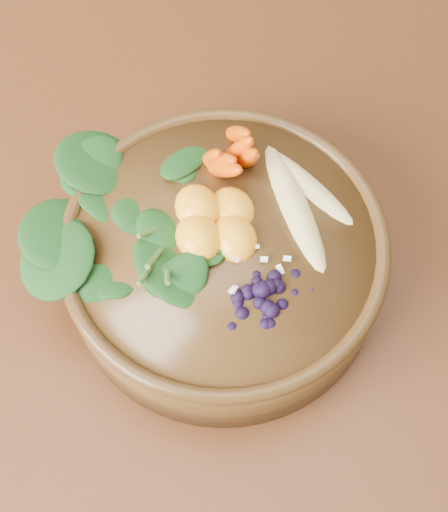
{
  "coord_description": "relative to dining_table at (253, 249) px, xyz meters",
  "views": [
    {
      "loc": [
        -0.18,
        -0.35,
        1.39
      ],
      "look_at": [
        -0.06,
        -0.07,
        0.8
      ],
      "focal_mm": 50.0,
      "sensor_mm": 36.0,
      "label": 1
    }
  ],
  "objects": [
    {
      "name": "banana_halves",
      "position": [
        0.02,
        -0.05,
        0.19
      ],
      "size": [
        0.08,
        0.17,
        0.03
      ],
      "rotation": [
        0.0,
        0.0,
        0.16
      ],
      "color": "#E0CC84",
      "rests_on": "stoneware_bowl"
    },
    {
      "name": "stoneware_bowl",
      "position": [
        -0.06,
        -0.07,
        0.13
      ],
      "size": [
        0.34,
        0.34,
        0.08
      ],
      "primitive_type": "cylinder",
      "rotation": [
        0.0,
        0.0,
        0.16
      ],
      "color": "#4A3014",
      "rests_on": "dining_table"
    },
    {
      "name": "kale_heap",
      "position": [
        -0.12,
        -0.01,
        0.2
      ],
      "size": [
        0.22,
        0.2,
        0.05
      ],
      "primitive_type": null,
      "rotation": [
        0.0,
        0.0,
        0.16
      ],
      "color": "#174618",
      "rests_on": "stoneware_bowl"
    },
    {
      "name": "blueberry_pile",
      "position": [
        -0.05,
        -0.13,
        0.19
      ],
      "size": [
        0.15,
        0.12,
        0.04
      ],
      "primitive_type": null,
      "rotation": [
        0.0,
        0.0,
        0.16
      ],
      "color": "black",
      "rests_on": "stoneware_bowl"
    },
    {
      "name": "carrot_cluster",
      "position": [
        -0.02,
        0.02,
        0.21
      ],
      "size": [
        0.07,
        0.07,
        0.08
      ],
      "primitive_type": null,
      "rotation": [
        0.0,
        0.0,
        0.16
      ],
      "color": "#D34500",
      "rests_on": "stoneware_bowl"
    },
    {
      "name": "ground",
      "position": [
        0.0,
        0.0,
        -0.66
      ],
      "size": [
        4.0,
        4.0,
        0.0
      ],
      "primitive_type": "plane",
      "color": "#381E0F",
      "rests_on": "ground"
    },
    {
      "name": "mandarin_cluster",
      "position": [
        -0.06,
        -0.05,
        0.19
      ],
      "size": [
        0.1,
        0.11,
        0.03
      ],
      "primitive_type": null,
      "rotation": [
        0.0,
        0.0,
        0.16
      ],
      "color": "#FBA21B",
      "rests_on": "stoneware_bowl"
    },
    {
      "name": "coconut_flakes",
      "position": [
        -0.06,
        -0.09,
        0.18
      ],
      "size": [
        0.1,
        0.09,
        0.01
      ],
      "primitive_type": null,
      "rotation": [
        0.0,
        0.0,
        0.16
      ],
      "color": "white",
      "rests_on": "stoneware_bowl"
    },
    {
      "name": "dining_table",
      "position": [
        0.0,
        0.0,
        0.0
      ],
      "size": [
        1.6,
        0.9,
        0.75
      ],
      "color": "#331C0C",
      "rests_on": "ground"
    }
  ]
}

